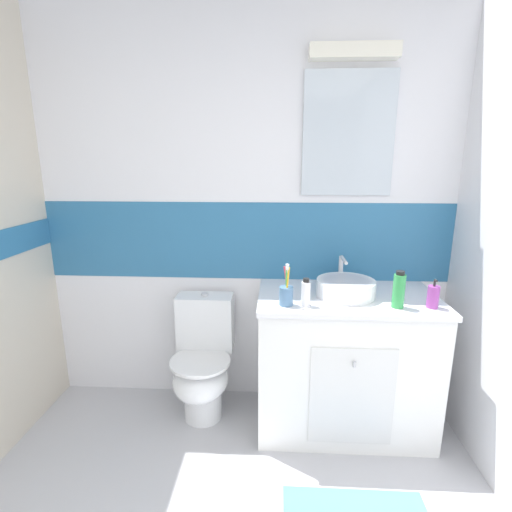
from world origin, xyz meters
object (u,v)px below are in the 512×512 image
Objects in this scene: soap_dispenser at (433,297)px; mouthwash_bottle at (399,290)px; sink_basin at (346,287)px; toilet at (203,363)px; toothbrush_cup at (286,294)px; deodorant_spray_can at (306,293)px.

mouthwash_bottle is (-0.18, -0.01, 0.03)m from soap_dispenser.
mouthwash_bottle reaches higher than sink_basin.
toothbrush_cup reaches higher than toilet.
toilet is at bearing 156.45° from toothbrush_cup.
mouthwash_bottle is (0.24, -0.17, 0.04)m from sink_basin.
toilet is at bearing 159.74° from deodorant_spray_can.
deodorant_spray_can is (0.62, -0.23, 0.56)m from toilet.
sink_basin is 1.89× the size of mouthwash_bottle.
sink_basin is 0.38m from toothbrush_cup.
toothbrush_cup is 0.77m from soap_dispenser.
deodorant_spray_can is (0.10, -0.00, 0.01)m from toothbrush_cup.
soap_dispenser is (0.43, -0.16, 0.01)m from sink_basin.
deodorant_spray_can is (-0.24, -0.17, 0.02)m from sink_basin.
sink_basin reaches higher than toilet.
mouthwash_bottle is at bearing 0.47° from deodorant_spray_can.
soap_dispenser is at bearing 0.92° from deodorant_spray_can.
toilet is (-0.86, 0.05, -0.54)m from sink_basin.
sink_basin is 1.01m from toilet.
mouthwash_bottle is at bearing -11.48° from toilet.
toothbrush_cup is 0.59m from mouthwash_bottle.
deodorant_spray_can is (-0.67, -0.01, 0.01)m from soap_dispenser.
deodorant_spray_can is at bearing -2.28° from toothbrush_cup.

